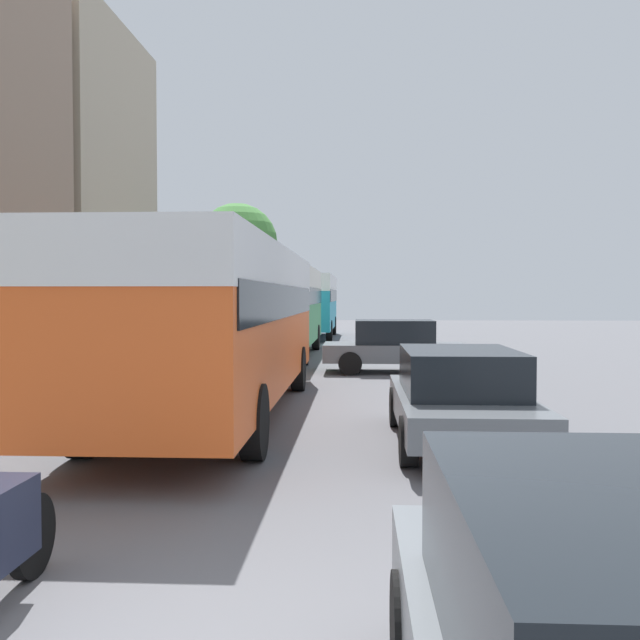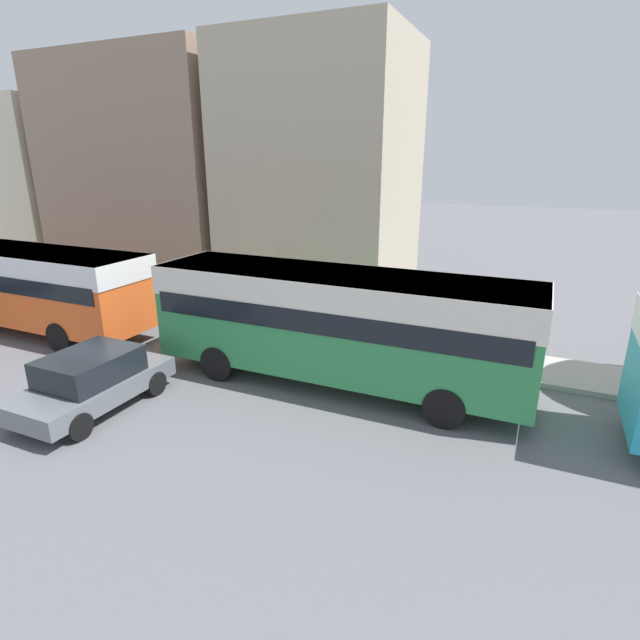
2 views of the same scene
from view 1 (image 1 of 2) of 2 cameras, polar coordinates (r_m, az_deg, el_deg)
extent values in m
cube|color=#BCAD93|center=(23.70, -21.96, 9.11)|extent=(5.71, 6.88, 10.32)
cube|color=#EA5B23|center=(12.81, -8.12, 0.12)|extent=(2.48, 10.99, 2.48)
cube|color=white|center=(12.81, -8.14, 4.01)|extent=(2.50, 11.05, 0.74)
cube|color=black|center=(12.80, -8.13, 1.51)|extent=(2.53, 10.55, 0.55)
cylinder|color=black|center=(16.46, -9.69, -3.82)|extent=(0.28, 1.00, 1.00)
cylinder|color=black|center=(16.11, -1.74, -3.92)|extent=(0.28, 1.00, 1.00)
cylinder|color=black|center=(9.98, -18.45, -7.62)|extent=(0.28, 1.00, 1.00)
cylinder|color=black|center=(9.40, -5.28, -8.12)|extent=(0.28, 1.00, 1.00)
cube|color=#2D8447|center=(25.19, -3.44, 1.19)|extent=(2.56, 10.23, 2.64)
cube|color=silver|center=(25.19, -3.45, 3.29)|extent=(2.59, 10.29, 0.79)
cube|color=black|center=(25.18, -3.44, 1.94)|extent=(2.61, 9.82, 0.58)
cylinder|color=black|center=(28.53, -5.06, -1.38)|extent=(0.28, 1.00, 1.00)
cylinder|color=black|center=(28.29, -0.33, -1.40)|extent=(0.28, 1.00, 1.00)
cylinder|color=black|center=(22.28, -7.38, -2.31)|extent=(0.28, 1.00, 1.00)
cylinder|color=black|center=(21.97, -1.32, -2.36)|extent=(0.28, 1.00, 1.00)
cube|color=teal|center=(36.58, -0.85, 1.45)|extent=(2.48, 9.21, 2.68)
cube|color=white|center=(36.58, -0.86, 2.92)|extent=(2.51, 9.26, 0.80)
cube|color=black|center=(36.58, -0.86, 1.98)|extent=(2.53, 8.85, 0.59)
cylinder|color=black|center=(39.55, -2.22, -0.46)|extent=(0.28, 1.00, 1.00)
cylinder|color=black|center=(39.41, 1.09, -0.47)|extent=(0.28, 1.00, 1.00)
cylinder|color=black|center=(33.87, -3.12, -0.86)|extent=(0.28, 1.00, 1.00)
cylinder|color=black|center=(33.70, 0.75, -0.87)|extent=(0.28, 1.00, 1.00)
cylinder|color=black|center=(6.05, -22.08, -15.70)|extent=(0.10, 0.64, 0.64)
cube|color=slate|center=(10.52, 11.09, -6.86)|extent=(1.79, 4.48, 0.43)
cube|color=black|center=(10.45, 11.11, -4.01)|extent=(1.58, 2.46, 0.62)
cylinder|color=black|center=(9.37, 17.35, -9.35)|extent=(0.22, 0.64, 0.64)
cylinder|color=black|center=(9.11, 7.09, -9.60)|extent=(0.22, 0.64, 0.64)
cylinder|color=black|center=(12.04, 14.07, -6.82)|extent=(0.22, 0.64, 0.64)
cylinder|color=black|center=(11.84, 6.15, -6.92)|extent=(0.22, 0.64, 0.64)
cube|color=slate|center=(20.10, 5.95, -2.58)|extent=(3.94, 1.87, 0.49)
cube|color=black|center=(20.07, 5.96, -0.95)|extent=(2.17, 1.65, 0.66)
cylinder|color=black|center=(21.07, 9.16, -3.05)|extent=(0.64, 0.22, 0.64)
cylinder|color=black|center=(19.37, 9.69, -3.49)|extent=(0.64, 0.22, 0.64)
cylinder|color=black|center=(20.96, 2.49, -3.06)|extent=(0.64, 0.22, 0.64)
cylinder|color=black|center=(19.24, 2.43, -3.50)|extent=(0.64, 0.22, 0.64)
cylinder|color=black|center=(4.23, 7.40, -23.52)|extent=(0.22, 0.64, 0.64)
cylinder|color=#232838|center=(40.34, -5.64, -0.36)|extent=(0.34, 0.34, 0.79)
cylinder|color=black|center=(40.32, -5.64, 0.67)|extent=(0.43, 0.43, 0.66)
sphere|color=tan|center=(40.31, -5.64, 1.29)|extent=(0.21, 0.21, 0.21)
cylinder|color=brown|center=(36.01, -6.62, 1.20)|extent=(0.36, 0.36, 3.10)
sphere|color=#47893D|center=(36.10, -6.64, 6.08)|extent=(4.05, 4.05, 4.05)
camera|label=2|loc=(31.40, 19.89, 8.95)|focal=28.00mm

